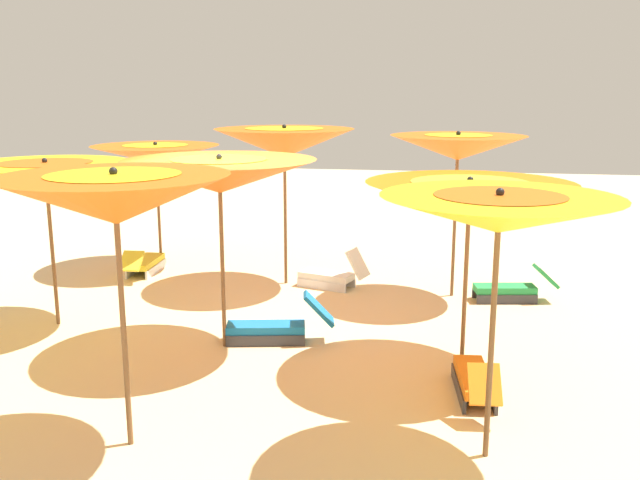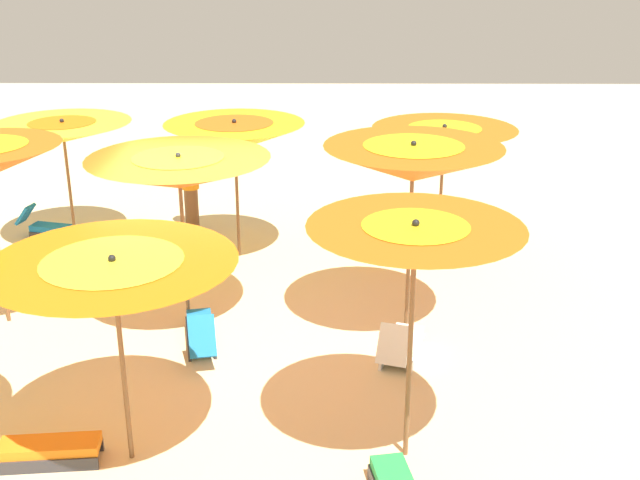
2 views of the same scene
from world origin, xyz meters
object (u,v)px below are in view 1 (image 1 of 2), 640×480
beach_umbrella_0 (156,154)px  beach_umbrella_6 (458,147)px  lounger_4 (275,326)px  lounger_0 (511,288)px  beach_umbrella_5 (115,198)px  beach_umbrella_8 (499,214)px  beach_umbrella_4 (220,175)px  beach_umbrella_7 (469,199)px  beach_umbrella_3 (284,142)px  lounger_3 (332,275)px  beach_umbrella_1 (46,179)px  lounger_1 (475,380)px  lounger_2 (144,263)px

beach_umbrella_0 → beach_umbrella_6: 5.22m
lounger_4 → lounger_0: bearing=-155.2°
beach_umbrella_5 → beach_umbrella_8: bearing=-174.1°
beach_umbrella_4 → beach_umbrella_7: beach_umbrella_4 is taller
beach_umbrella_3 → lounger_3: bearing=170.2°
beach_umbrella_4 → beach_umbrella_1: bearing=-9.6°
beach_umbrella_4 → lounger_4: (-0.58, -0.25, -1.92)m
beach_umbrella_0 → lounger_1: 7.23m
beach_umbrella_0 → beach_umbrella_8: bearing=132.8°
beach_umbrella_5 → lounger_0: beach_umbrella_5 is taller
beach_umbrella_7 → lounger_1: (-0.10, 0.86, -1.74)m
beach_umbrella_1 → lounger_3: size_ratio=1.90×
beach_umbrella_5 → beach_umbrella_8: beach_umbrella_5 is taller
lounger_1 → beach_umbrella_5: bearing=109.9°
beach_umbrella_8 → lounger_2: (5.40, -5.18, -1.95)m
beach_umbrella_1 → beach_umbrella_6: size_ratio=0.90×
beach_umbrella_7 → lounger_2: (5.26, -3.16, -1.74)m
beach_umbrella_4 → lounger_0: beach_umbrella_4 is taller
beach_umbrella_5 → lounger_2: beach_umbrella_5 is taller
beach_umbrella_3 → beach_umbrella_5: bearing=87.2°
beach_umbrella_0 → beach_umbrella_5: 6.46m
beach_umbrella_5 → beach_umbrella_0: bearing=-70.2°
beach_umbrella_1 → lounger_3: (-3.40, -2.33, -1.76)m
beach_umbrella_6 → lounger_4: bearing=46.9°
beach_umbrella_5 → lounger_0: 6.57m
beach_umbrella_6 → lounger_3: bearing=-3.5°
lounger_0 → lounger_4: size_ratio=0.91×
lounger_2 → beach_umbrella_4: bearing=-144.8°
beach_umbrella_7 → lounger_2: size_ratio=1.77×
lounger_1 → lounger_2: (5.36, -4.02, -0.00)m
beach_umbrella_3 → lounger_4: size_ratio=1.85×
lounger_3 → beach_umbrella_6: bearing=-165.7°
beach_umbrella_6 → beach_umbrella_1: bearing=22.7°
beach_umbrella_8 → lounger_4: 3.93m
lounger_0 → lounger_2: lounger_0 is taller
lounger_1 → beach_umbrella_0: bearing=43.4°
beach_umbrella_3 → beach_umbrella_7: (-2.74, 3.00, -0.36)m
beach_umbrella_7 → lounger_2: 6.38m
beach_umbrella_8 → beach_umbrella_3: bearing=-60.2°
beach_umbrella_0 → beach_umbrella_5: bearing=109.8°
lounger_0 → lounger_3: bearing=-15.0°
beach_umbrella_0 → beach_umbrella_8: (-5.33, 5.75, 0.14)m
lounger_2 → lounger_3: 3.32m
beach_umbrella_8 → beach_umbrella_5: bearing=5.9°
beach_umbrella_3 → beach_umbrella_6: beach_umbrella_3 is taller
lounger_0 → beach_umbrella_4: bearing=24.4°
beach_umbrella_1 → lounger_2: size_ratio=1.73×
beach_umbrella_4 → lounger_0: (-3.67, -2.50, -1.93)m
beach_umbrella_3 → lounger_0: 4.12m
beach_umbrella_1 → beach_umbrella_3: 3.61m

